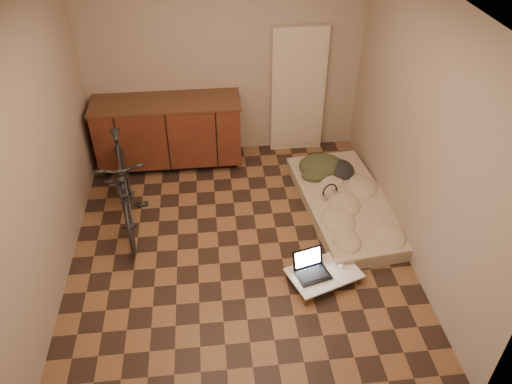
{
  "coord_description": "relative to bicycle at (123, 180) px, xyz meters",
  "views": [
    {
      "loc": [
        -0.24,
        -3.95,
        3.71
      ],
      "look_at": [
        0.21,
        0.21,
        0.55
      ],
      "focal_mm": 35.0,
      "sensor_mm": 36.0,
      "label": 1
    }
  ],
  "objects": [
    {
      "name": "lap_desk",
      "position": [
        2.0,
        -1.16,
        -0.46
      ],
      "size": [
        0.79,
        0.65,
        0.11
      ],
      "rotation": [
        0.0,
        0.0,
        0.34
      ],
      "color": "brown",
      "rests_on": "ground"
    },
    {
      "name": "laptop",
      "position": [
        1.87,
        -1.15,
        -0.4
      ],
      "size": [
        0.38,
        0.36,
        0.22
      ],
      "rotation": [
        0.0,
        0.0,
        0.26
      ],
      "color": "black",
      "rests_on": "lap_desk"
    },
    {
      "name": "appliance_panel",
      "position": [
        2.15,
        1.37,
        0.29
      ],
      "size": [
        0.7,
        0.1,
        1.7
      ],
      "primitive_type": "cube",
      "color": "beige",
      "rests_on": "ground"
    },
    {
      "name": "clothing_pile",
      "position": [
        2.39,
        0.51,
        -0.27
      ],
      "size": [
        0.64,
        0.55,
        0.24
      ],
      "primitive_type": null,
      "rotation": [
        0.0,
        0.0,
        0.1
      ],
      "color": "#363F24",
      "rests_on": "futon"
    },
    {
      "name": "room_shell",
      "position": [
        1.2,
        -0.57,
        0.74
      ],
      "size": [
        3.5,
        4.0,
        2.6
      ],
      "color": "brown",
      "rests_on": "ground"
    },
    {
      "name": "mouse",
      "position": [
        2.18,
        -1.1,
        -0.43
      ],
      "size": [
        0.08,
        0.11,
        0.03
      ],
      "primitive_type": "ellipsoid",
      "rotation": [
        0.0,
        0.0,
        0.29
      ],
      "color": "white",
      "rests_on": "lap_desk"
    },
    {
      "name": "bicycle",
      "position": [
        0.0,
        0.0,
        0.0
      ],
      "size": [
        0.79,
        1.78,
        1.12
      ],
      "primitive_type": "imported",
      "rotation": [
        0.0,
        0.0,
        0.17
      ],
      "color": "black",
      "rests_on": "ground"
    },
    {
      "name": "headphones",
      "position": [
        2.31,
        -0.04,
        -0.32
      ],
      "size": [
        0.29,
        0.28,
        0.15
      ],
      "primitive_type": null,
      "rotation": [
        0.0,
        0.0,
        0.38
      ],
      "color": "black",
      "rests_on": "futon"
    },
    {
      "name": "futon",
      "position": [
        2.5,
        -0.09,
        -0.47
      ],
      "size": [
        1.12,
        2.02,
        0.17
      ],
      "rotation": [
        0.0,
        0.0,
        0.1
      ],
      "color": "#B9AF94",
      "rests_on": "ground"
    },
    {
      "name": "cabinets",
      "position": [
        0.45,
        1.14,
        -0.09
      ],
      "size": [
        1.84,
        0.62,
        0.91
      ],
      "color": "black",
      "rests_on": "ground"
    }
  ]
}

